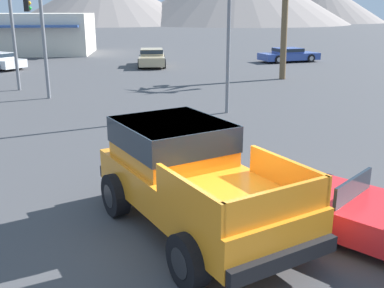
# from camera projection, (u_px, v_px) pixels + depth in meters

# --- Properties ---
(ground_plane) EXTENTS (320.00, 320.00, 0.00)m
(ground_plane) POSITION_uv_depth(u_px,v_px,m) (196.00, 224.00, 8.60)
(ground_plane) COLOR #424244
(orange_pickup_truck) EXTENTS (3.86, 5.19, 1.90)m
(orange_pickup_truck) POSITION_uv_depth(u_px,v_px,m) (187.00, 171.00, 8.31)
(orange_pickup_truck) COLOR orange
(orange_pickup_truck) RESTS_ON ground_plane
(red_convertible_car) EXTENTS (4.22, 4.38, 1.09)m
(red_convertible_car) POSITION_uv_depth(u_px,v_px,m) (378.00, 219.00, 7.81)
(red_convertible_car) COLOR red
(red_convertible_car) RESTS_ON ground_plane
(parked_car_blue) EXTENTS (4.87, 2.90, 1.07)m
(parked_car_blue) POSITION_uv_depth(u_px,v_px,m) (289.00, 55.00, 34.73)
(parked_car_blue) COLOR #334C9E
(parked_car_blue) RESTS_ON ground_plane
(parked_car_tan) EXTENTS (1.94, 4.49, 1.22)m
(parked_car_tan) POSITION_uv_depth(u_px,v_px,m) (152.00, 57.00, 32.14)
(parked_car_tan) COLOR tan
(parked_car_tan) RESTS_ON ground_plane
(traffic_light_main) EXTENTS (0.38, 3.51, 5.01)m
(traffic_light_main) POSITION_uv_depth(u_px,v_px,m) (20.00, 18.00, 23.10)
(traffic_light_main) COLOR slate
(traffic_light_main) RESTS_ON ground_plane
(traffic_light_crosswalk) EXTENTS (3.19, 0.38, 5.19)m
(traffic_light_crosswalk) POSITION_uv_depth(u_px,v_px,m) (12.00, 17.00, 19.55)
(traffic_light_crosswalk) COLOR slate
(traffic_light_crosswalk) RESTS_ON ground_plane
(storefront_building) EXTENTS (9.37, 7.75, 3.57)m
(storefront_building) POSITION_uv_depth(u_px,v_px,m) (38.00, 34.00, 40.77)
(storefront_building) COLOR beige
(storefront_building) RESTS_ON ground_plane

